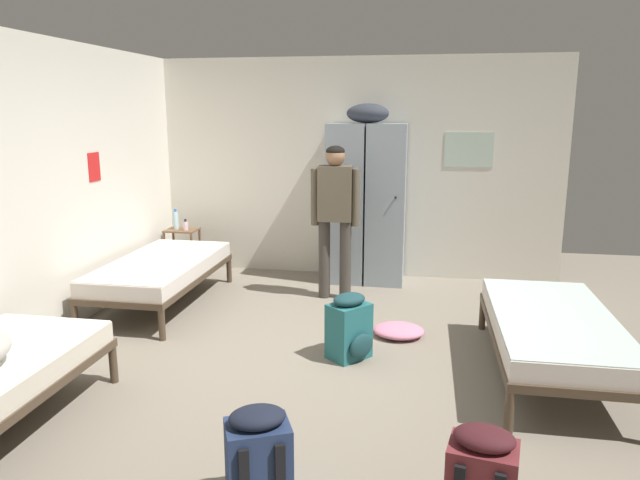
# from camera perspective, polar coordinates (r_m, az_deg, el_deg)

# --- Properties ---
(ground_plane) EXTENTS (8.56, 8.56, 0.00)m
(ground_plane) POSITION_cam_1_polar(r_m,az_deg,el_deg) (4.89, -0.56, -11.62)
(ground_plane) COLOR gray
(room_backdrop) EXTENTS (4.87, 5.41, 2.61)m
(room_backdrop) POSITION_cam_1_polar(r_m,az_deg,el_deg) (6.08, -10.08, 5.77)
(room_backdrop) COLOR silver
(room_backdrop) RESTS_ON ground_plane
(locker_bank) EXTENTS (0.90, 0.55, 2.07)m
(locker_bank) POSITION_cam_1_polar(r_m,az_deg,el_deg) (6.89, 4.50, 3.85)
(locker_bank) COLOR #8C99A3
(locker_bank) RESTS_ON ground_plane
(shelf_unit) EXTENTS (0.38, 0.30, 0.57)m
(shelf_unit) POSITION_cam_1_polar(r_m,az_deg,el_deg) (7.45, -13.16, -0.68)
(shelf_unit) COLOR brown
(shelf_unit) RESTS_ON ground_plane
(bed_right) EXTENTS (0.90, 1.90, 0.49)m
(bed_right) POSITION_cam_1_polar(r_m,az_deg,el_deg) (4.84, 21.59, -7.93)
(bed_right) COLOR #473828
(bed_right) RESTS_ON ground_plane
(bed_left_rear) EXTENTS (0.90, 1.90, 0.49)m
(bed_left_rear) POSITION_cam_1_polar(r_m,az_deg,el_deg) (6.32, -15.14, -2.78)
(bed_left_rear) COLOR #473828
(bed_left_rear) RESTS_ON ground_plane
(person_traveler) EXTENTS (0.52, 0.22, 1.64)m
(person_traveler) POSITION_cam_1_polar(r_m,az_deg,el_deg) (6.22, 1.47, 3.14)
(person_traveler) COLOR #3D3833
(person_traveler) RESTS_ON ground_plane
(water_bottle) EXTENTS (0.06, 0.06, 0.25)m
(water_bottle) POSITION_cam_1_polar(r_m,az_deg,el_deg) (7.43, -13.79, 1.91)
(water_bottle) COLOR #B2DBEA
(water_bottle) RESTS_ON shelf_unit
(lotion_bottle) EXTENTS (0.06, 0.06, 0.14)m
(lotion_bottle) POSITION_cam_1_polar(r_m,az_deg,el_deg) (7.33, -12.88, 1.39)
(lotion_bottle) COLOR beige
(lotion_bottle) RESTS_ON shelf_unit
(backpack_teal) EXTENTS (0.42, 0.41, 0.55)m
(backpack_teal) POSITION_cam_1_polar(r_m,az_deg,el_deg) (4.85, 2.90, -8.49)
(backpack_teal) COLOR #23666B
(backpack_teal) RESTS_ON ground_plane
(backpack_navy) EXTENTS (0.39, 0.40, 0.55)m
(backpack_navy) POSITION_cam_1_polar(r_m,az_deg,el_deg) (3.20, -6.01, -20.36)
(backpack_navy) COLOR navy
(backpack_navy) RESTS_ON ground_plane
(clothes_pile_pink) EXTENTS (0.45, 0.40, 0.11)m
(clothes_pile_pink) POSITION_cam_1_polar(r_m,az_deg,el_deg) (5.41, 7.62, -8.67)
(clothes_pile_pink) COLOR pink
(clothes_pile_pink) RESTS_ON ground_plane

